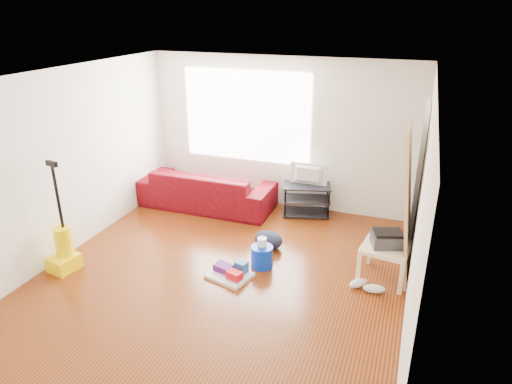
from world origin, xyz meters
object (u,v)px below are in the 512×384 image
(sofa, at_px, (208,206))
(tv_stand, at_px, (307,199))
(vacuum, at_px, (64,250))
(side_table, at_px, (386,251))
(backpack, at_px, (268,247))
(bucket, at_px, (262,266))
(cleaning_tray, at_px, (231,272))

(sofa, xyz_separation_m, tv_stand, (1.67, 0.27, 0.27))
(sofa, relative_size, vacuum, 1.53)
(side_table, height_order, backpack, side_table)
(tv_stand, distance_m, bucket, 1.82)
(tv_stand, xyz_separation_m, cleaning_tray, (-0.44, -2.16, -0.21))
(side_table, height_order, vacuum, vacuum)
(backpack, height_order, vacuum, vacuum)
(bucket, bearing_deg, cleaning_tray, -128.24)
(backpack, distance_m, vacuum, 2.75)
(vacuum, bearing_deg, backpack, 42.07)
(tv_stand, distance_m, side_table, 2.07)
(tv_stand, height_order, bucket, tv_stand)
(cleaning_tray, height_order, vacuum, vacuum)
(tv_stand, relative_size, bucket, 2.88)
(sofa, bearing_deg, bucket, 134.98)
(cleaning_tray, relative_size, vacuum, 0.41)
(sofa, distance_m, vacuum, 2.63)
(side_table, relative_size, bucket, 2.21)
(bucket, distance_m, cleaning_tray, 0.47)
(tv_stand, xyz_separation_m, vacuum, (-2.56, -2.73, 0.00))
(tv_stand, bearing_deg, bucket, -109.56)
(side_table, relative_size, cleaning_tray, 1.06)
(bucket, height_order, vacuum, vacuum)
(bucket, bearing_deg, vacuum, -158.81)
(cleaning_tray, height_order, backpack, cleaning_tray)
(tv_stand, bearing_deg, backpack, -115.16)
(tv_stand, bearing_deg, sofa, 174.33)
(sofa, xyz_separation_m, backpack, (1.44, -1.00, 0.00))
(side_table, bearing_deg, bucket, -170.13)
(side_table, distance_m, bucket, 1.61)
(side_table, distance_m, cleaning_tray, 1.97)
(tv_stand, height_order, side_table, tv_stand)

